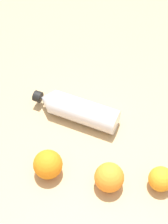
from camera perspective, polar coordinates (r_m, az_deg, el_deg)
name	(u,v)px	position (r m, az deg, el deg)	size (l,w,h in m)	color
ground_plane	(70,117)	(1.12, -2.42, -0.87)	(2.40, 2.40, 0.00)	tan
water_bottle	(77,110)	(1.08, -1.18, 0.40)	(0.21, 0.27, 0.08)	silver
orange_0	(161,179)	(0.98, 12.69, -10.82)	(0.07, 0.07, 0.07)	orange
orange_1	(109,177)	(0.95, 4.21, -10.81)	(0.08, 0.08, 0.08)	orange
orange_2	(48,164)	(0.97, -6.03, -8.67)	(0.08, 0.08, 0.08)	orange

